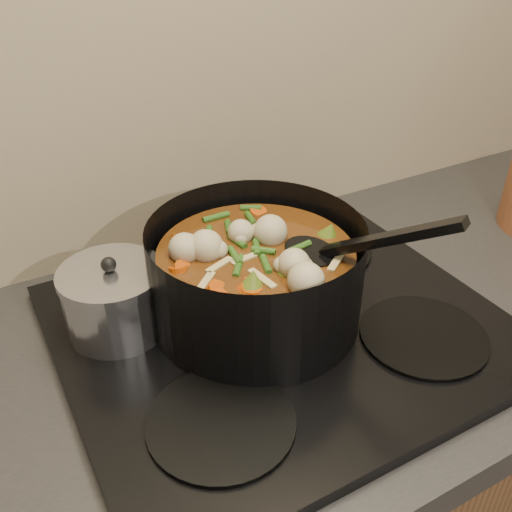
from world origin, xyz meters
TOP-DOWN VIEW (x-y plane):
  - counter at (0.00, 1.93)m, footprint 2.64×0.64m
  - stovetop at (0.00, 1.93)m, footprint 0.62×0.54m
  - stockpot at (-0.02, 1.96)m, footprint 0.37×0.40m
  - saucepan at (-0.21, 2.03)m, footprint 0.15×0.15m

SIDE VIEW (x-z plane):
  - counter at x=0.00m, z-range 0.00..0.91m
  - stovetop at x=0.00m, z-range 0.91..0.93m
  - saucepan at x=-0.21m, z-range 0.92..1.04m
  - stockpot at x=-0.02m, z-range 0.89..1.11m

